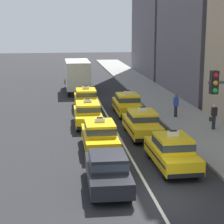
% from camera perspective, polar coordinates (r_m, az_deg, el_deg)
% --- Properties ---
extents(ground_plane, '(160.00, 160.00, 0.00)m').
position_cam_1_polar(ground_plane, '(17.46, 5.83, -11.81)').
color(ground_plane, '#232326').
extents(lane_stripe_left_right, '(0.14, 80.00, 0.01)m').
position_cam_1_polar(lane_stripe_left_right, '(36.36, -1.60, 1.14)').
color(lane_stripe_left_right, silver).
rests_on(lane_stripe_left_right, ground).
extents(sidewalk_curb, '(4.00, 90.00, 0.15)m').
position_cam_1_polar(sidewalk_curb, '(32.66, 9.20, -0.20)').
color(sidewalk_curb, gray).
rests_on(sidewalk_curb, ground).
extents(sedan_left_nearest, '(1.87, 4.34, 1.58)m').
position_cam_1_polar(sedan_left_nearest, '(18.05, -0.59, -8.00)').
color(sedan_left_nearest, black).
rests_on(sedan_left_nearest, ground).
extents(taxi_left_second, '(1.84, 4.57, 1.96)m').
position_cam_1_polar(taxi_left_second, '(23.16, -1.71, -3.26)').
color(taxi_left_second, black).
rests_on(taxi_left_second, ground).
extents(taxi_left_third, '(1.90, 4.59, 1.96)m').
position_cam_1_polar(taxi_left_third, '(28.64, -3.38, -0.20)').
color(taxi_left_third, black).
rests_on(taxi_left_third, ground).
extents(taxi_left_fourth, '(1.90, 4.59, 1.96)m').
position_cam_1_polar(taxi_left_fourth, '(34.21, -3.63, 1.89)').
color(taxi_left_fourth, black).
rests_on(taxi_left_fourth, ground).
extents(box_truck_left_fifth, '(2.31, 6.96, 3.27)m').
position_cam_1_polar(box_truck_left_fifth, '(42.38, -4.85, 5.16)').
color(box_truck_left_fifth, black).
rests_on(box_truck_left_fifth, ground).
extents(taxi_left_sixth, '(1.85, 4.57, 1.96)m').
position_cam_1_polar(taxi_left_sixth, '(49.91, -5.21, 5.22)').
color(taxi_left_sixth, black).
rests_on(taxi_left_sixth, ground).
extents(taxi_right_nearest, '(1.86, 4.58, 1.96)m').
position_cam_1_polar(taxi_right_nearest, '(20.69, 8.31, -5.33)').
color(taxi_right_nearest, black).
rests_on(taxi_right_nearest, ground).
extents(taxi_right_second, '(1.83, 4.57, 1.96)m').
position_cam_1_polar(taxi_right_second, '(25.97, 4.18, -1.54)').
color(taxi_right_second, black).
rests_on(taxi_right_second, ground).
extents(taxi_right_third, '(1.86, 4.58, 1.96)m').
position_cam_1_polar(taxi_right_third, '(31.93, 2.13, 1.14)').
color(taxi_right_third, black).
rests_on(taxi_right_third, ground).
extents(pedestrian_near_crosswalk, '(0.36, 0.24, 1.68)m').
position_cam_1_polar(pedestrian_near_crosswalk, '(31.00, 8.82, 0.89)').
color(pedestrian_near_crosswalk, '#23232D').
rests_on(pedestrian_near_crosswalk, sidewalk_curb).
extents(pedestrian_mid_block, '(0.47, 0.24, 1.67)m').
position_cam_1_polar(pedestrian_mid_block, '(27.95, 13.89, -0.64)').
color(pedestrian_mid_block, '#23232D').
rests_on(pedestrian_mid_block, sidewalk_curb).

